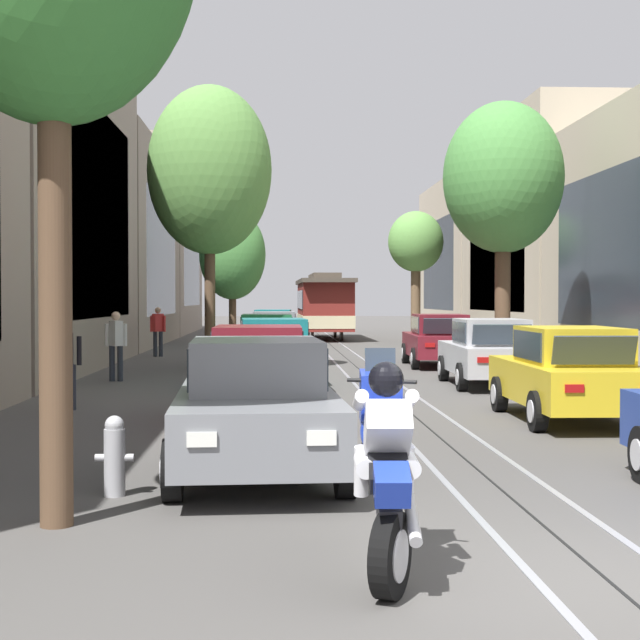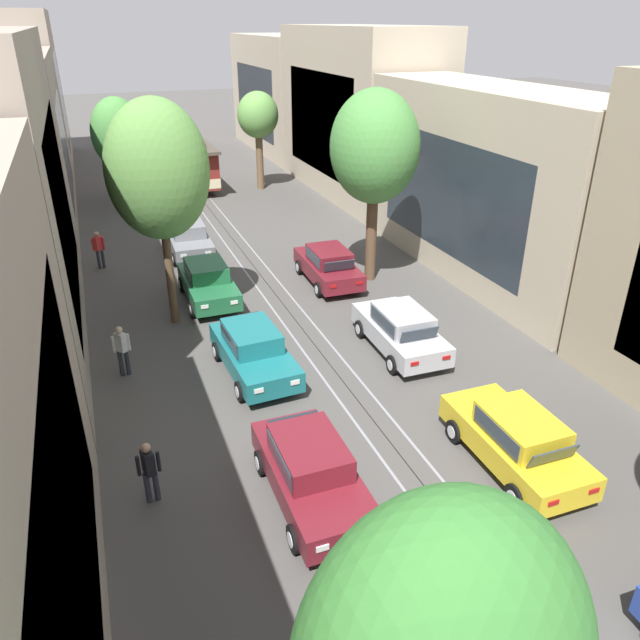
{
  "view_description": "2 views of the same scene",
  "coord_description": "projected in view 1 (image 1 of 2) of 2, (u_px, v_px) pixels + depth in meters",
  "views": [
    {
      "loc": [
        -2.42,
        -6.86,
        2.06
      ],
      "look_at": [
        -0.71,
        30.03,
        1.22
      ],
      "focal_mm": 53.69,
      "sensor_mm": 36.0,
      "label": 1
    },
    {
      "loc": [
        -6.51,
        -0.86,
        10.29
      ],
      "look_at": [
        0.0,
        16.22,
        1.22
      ],
      "focal_mm": 34.12,
      "sensor_mm": 36.0,
      "label": 2
    }
  ],
  "objects": [
    {
      "name": "ground_plane",
      "position": [
        350.0,
        361.0,
        31.33
      ],
      "size": [
        160.0,
        160.0,
        0.0
      ],
      "primitive_type": "plane",
      "color": "#4C4947"
    },
    {
      "name": "trolley_track_rails",
      "position": [
        341.0,
        354.0,
        35.42
      ],
      "size": [
        1.14,
        68.89,
        0.01
      ],
      "color": "gray",
      "rests_on": "ground"
    },
    {
      "name": "building_facade_left",
      "position": [
        80.0,
        225.0,
        36.17
      ],
      "size": [
        5.09,
        60.59,
        10.91
      ],
      "color": "gray",
      "rests_on": "ground"
    },
    {
      "name": "building_facade_right",
      "position": [
        584.0,
        236.0,
        38.55
      ],
      "size": [
        5.98,
        60.59,
        9.97
      ],
      "color": "tan",
      "rests_on": "ground"
    },
    {
      "name": "parked_car_grey_near_left",
      "position": [
        256.0,
        407.0,
        11.1
      ],
      "size": [
        2.13,
        4.42,
        1.58
      ],
      "color": "slate",
      "rests_on": "ground"
    },
    {
      "name": "parked_car_maroon_second_left",
      "position": [
        258.0,
        371.0,
        16.48
      ],
      "size": [
        2.01,
        4.37,
        1.58
      ],
      "color": "maroon",
      "rests_on": "ground"
    },
    {
      "name": "parked_car_teal_mid_left",
      "position": [
        274.0,
        352.0,
        22.55
      ],
      "size": [
        2.14,
        4.42,
        1.58
      ],
      "color": "#196B70",
      "rests_on": "ground"
    },
    {
      "name": "parked_car_green_fourth_left",
      "position": [
        267.0,
        340.0,
        28.7
      ],
      "size": [
        2.01,
        4.36,
        1.58
      ],
      "color": "#1E6038",
      "rests_on": "ground"
    },
    {
      "name": "parked_car_grey_fifth_left",
      "position": [
        274.0,
        333.0,
        34.39
      ],
      "size": [
        2.07,
        4.39,
        1.58
      ],
      "color": "slate",
      "rests_on": "ground"
    },
    {
      "name": "parked_car_teal_sixth_left",
      "position": [
        273.0,
        328.0,
        40.49
      ],
      "size": [
        2.13,
        4.42,
        1.58
      ],
      "color": "#196B70",
      "rests_on": "ground"
    },
    {
      "name": "parked_car_yellow_second_right",
      "position": [
        570.0,
        373.0,
        16.02
      ],
      "size": [
        2.04,
        4.38,
        1.58
      ],
      "color": "gold",
      "rests_on": "ground"
    },
    {
      "name": "parked_car_silver_mid_right",
      "position": [
        490.0,
        352.0,
        22.43
      ],
      "size": [
        2.07,
        4.39,
        1.58
      ],
      "color": "#B7B7BC",
      "rests_on": "ground"
    },
    {
      "name": "parked_car_maroon_fourth_right",
      "position": [
        439.0,
        340.0,
        28.92
      ],
      "size": [
        2.09,
        4.4,
        1.58
      ],
      "color": "maroon",
      "rests_on": "ground"
    },
    {
      "name": "street_tree_kerb_left_second",
      "position": [
        210.0,
        171.0,
        27.05
      ],
      "size": [
        3.52,
        2.86,
        8.1
      ],
      "color": "brown",
      "rests_on": "ground"
    },
    {
      "name": "street_tree_kerb_left_mid",
      "position": [
        232.0,
        255.0,
        45.16
      ],
      "size": [
        3.14,
        2.8,
        6.27
      ],
      "color": "brown",
      "rests_on": "ground"
    },
    {
      "name": "street_tree_kerb_right_second",
      "position": [
        503.0,
        179.0,
        28.66
      ],
      "size": [
        3.59,
        3.78,
        7.96
      ],
      "color": "brown",
      "rests_on": "ground"
    },
    {
      "name": "street_tree_kerb_right_mid",
      "position": [
        416.0,
        244.0,
        45.72
      ],
      "size": [
        2.65,
        2.45,
        6.24
      ],
      "color": "brown",
      "rests_on": "ground"
    },
    {
      "name": "cable_car_trolley",
      "position": [
        324.0,
        306.0,
        47.93
      ],
      "size": [
        2.67,
        9.15,
        3.28
      ],
      "color": "maroon",
      "rests_on": "ground"
    },
    {
      "name": "motorcycle_with_rider",
      "position": [
        385.0,
        459.0,
        7.05
      ],
      "size": [
        0.53,
        1.89,
        1.67
      ],
      "color": "black",
      "rests_on": "ground"
    },
    {
      "name": "pedestrian_on_left_pavement",
      "position": [
        116.0,
        342.0,
        23.72
      ],
      "size": [
        0.55,
        0.42,
        1.73
      ],
      "color": "#282D38",
      "rests_on": "ground"
    },
    {
      "name": "pedestrian_on_right_pavement",
      "position": [
        67.0,
        359.0,
        17.58
      ],
      "size": [
        0.55,
        0.41,
        1.66
      ],
      "color": "#282D38",
      "rests_on": "ground"
    },
    {
      "name": "pedestrian_crossing_far",
      "position": [
        158.0,
        329.0,
        33.79
      ],
      "size": [
        0.55,
        0.4,
        1.75
      ],
      "color": "#282D38",
      "rests_on": "ground"
    },
    {
      "name": "fire_hydrant",
      "position": [
        115.0,
        455.0,
        9.94
      ],
      "size": [
        0.4,
        0.22,
        0.84
      ],
      "color": "#B2B2B7",
      "rests_on": "ground"
    }
  ]
}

